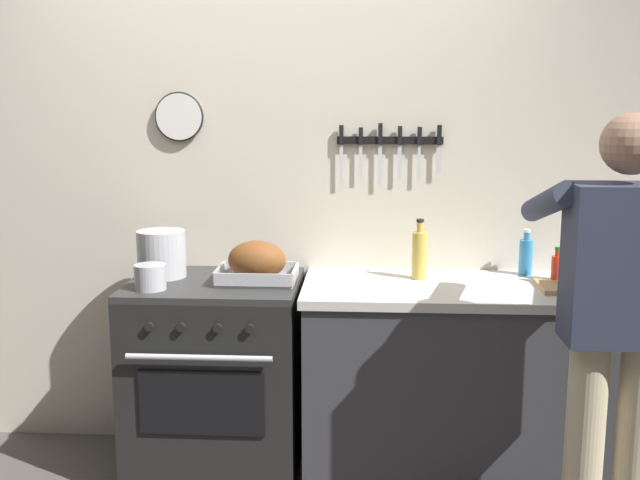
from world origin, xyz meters
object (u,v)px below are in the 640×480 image
Objects in this scene: person_cook at (617,315)px; saucepan at (150,277)px; bottle_wine_red at (588,256)px; roasting_pan at (257,263)px; stock_pot at (161,254)px; stove at (216,376)px; bottle_cooking_oil at (419,254)px; bottle_hot_sauce at (557,269)px; cutting_board at (581,287)px; bottle_dish_soap at (526,256)px.

person_cook reaches higher than saucepan.
person_cook reaches higher than bottle_wine_red.
stock_pot is (-0.45, 0.08, 0.02)m from roasting_pan.
bottle_wine_red reaches higher than stove.
saucepan is at bearing 61.50° from person_cook.
bottle_cooking_oil is 1.66× the size of bottle_hot_sauce.
bottle_hot_sauce is at bearing -5.47° from bottle_cooking_oil.
saucepan is 1.85m from cutting_board.
bottle_hot_sauce is 0.77× the size of bottle_dish_soap.
stock_pot is 1.34× the size of bottle_hot_sauce.
person_cook is 0.68m from bottle_hot_sauce.
stock_pot is 1.78m from bottle_hot_sauce.
person_cook is 4.72× the size of roasting_pan.
roasting_pan is (0.20, -0.01, 0.54)m from stove.
stove is 1.76m from person_cook.
person_cook is 12.28× the size of saucepan.
cutting_board is 1.68× the size of bottle_dish_soap.
stove is 0.62m from stock_pot.
stove is 1.53m from bottle_dish_soap.
bottle_dish_soap reaches higher than bottle_hot_sauce.
bottle_cooking_oil is 0.51m from bottle_dish_soap.
bottle_cooking_oil reaches higher than stove.
roasting_pan is 0.73m from bottle_cooking_oil.
bottle_wine_red is (0.13, -0.00, 0.06)m from bottle_hot_sauce.
bottle_dish_soap is (-0.18, 0.26, 0.08)m from cutting_board.
person_cook reaches higher than cutting_board.
bottle_hot_sauce is at bearing 6.90° from saucepan.
bottle_cooking_oil is 1.29× the size of bottle_dish_soap.
roasting_pan is 1.41m from cutting_board.
roasting_pan is (-1.37, 0.63, 0.03)m from person_cook.
person_cook is 0.98m from bottle_cooking_oil.
stove is at bearing -16.07° from stock_pot.
bottle_wine_red is (0.05, 0.09, 0.12)m from cutting_board.
stock_pot is at bearing 176.30° from cutting_board.
roasting_pan reaches higher than cutting_board.
bottle_hot_sauce is (1.32, 0.05, -0.02)m from roasting_pan.
bottle_wine_red reaches higher than saucepan.
bottle_wine_red is at bearing -4.74° from bottle_cooking_oil.
saucepan is at bearing -86.57° from stock_pot.
stove is at bearing -173.67° from bottle_cooking_oil.
saucepan is at bearing -166.90° from bottle_cooking_oil.
saucepan is (-1.81, 0.46, 0.00)m from person_cook.
person_cook reaches higher than roasting_pan.
bottle_hot_sauce is at bearing -59.82° from bottle_dish_soap.
bottle_hot_sauce is at bearing -10.02° from person_cook.
roasting_pan reaches higher than saucepan.
cutting_board is (1.41, -0.04, -0.08)m from roasting_pan.
person_cook is at bearing -48.58° from bottle_cooking_oil.
bottle_dish_soap is (-0.23, 0.18, -0.04)m from bottle_wine_red.
stove is 4.07× the size of stock_pot.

